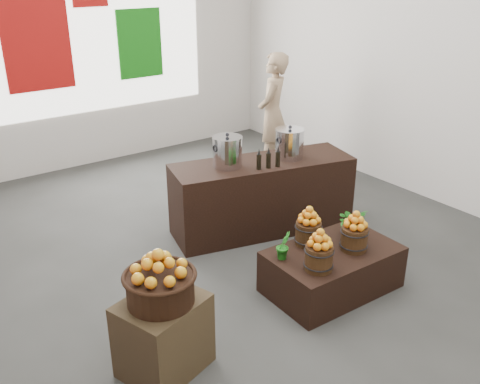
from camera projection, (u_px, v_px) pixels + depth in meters
ground at (224, 256)px, 5.58m from camera, size 7.00×7.00×0.00m
back_wall at (78, 26)px, 7.37m from camera, size 6.00×0.04×4.00m
back_opening at (99, 25)px, 7.52m from camera, size 3.20×0.02×2.40m
deco_red_left at (36, 38)px, 7.07m from camera, size 0.90×0.04×1.40m
deco_green_right at (140, 44)px, 7.96m from camera, size 0.70×0.04×1.00m
crate at (164, 336)px, 3.93m from camera, size 0.72×0.65×0.60m
wicker_basket at (160, 289)px, 3.77m from camera, size 0.48×0.48×0.22m
apples_in_basket at (158, 263)px, 3.69m from camera, size 0.38×0.38×0.20m
display_table at (332, 269)px, 4.95m from camera, size 1.22×0.77×0.41m
apple_bucket_front_left at (319, 258)px, 4.52m from camera, size 0.24×0.24×0.22m
apples_in_bucket_front_left at (320, 238)px, 4.45m from camera, size 0.18×0.18×0.16m
apple_bucket_front_right at (354, 239)px, 4.84m from camera, size 0.24×0.24×0.22m
apples_in_bucket_front_right at (356, 220)px, 4.76m from camera, size 0.18×0.18×0.16m
apple_bucket_rear at (308, 233)px, 4.93m from camera, size 0.24×0.24×0.22m
apples_in_bucket_rear at (309, 215)px, 4.86m from camera, size 0.18×0.18×0.16m
herb_garnish_right at (351, 222)px, 5.05m from camera, size 0.33×0.30×0.30m
herb_garnish_left at (283, 245)px, 4.69m from camera, size 0.17×0.15×0.25m
counter at (262, 196)px, 6.00m from camera, size 2.11×1.11×0.82m
stock_pot_left at (227, 153)px, 5.63m from camera, size 0.31×0.31×0.31m
stock_pot_center at (289, 144)px, 5.88m from camera, size 0.31×0.31×0.31m
oil_cruets at (271, 157)px, 5.62m from camera, size 0.23×0.11×0.23m
shopper at (273, 114)px, 7.50m from camera, size 0.75×0.69×1.71m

